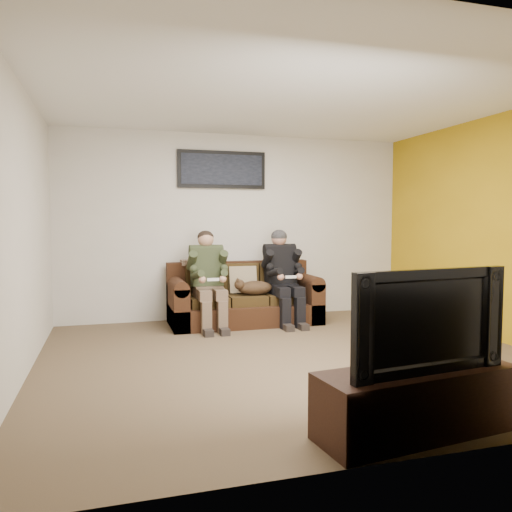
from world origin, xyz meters
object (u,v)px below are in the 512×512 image
object	(u,v)px
person_right	(283,271)
tv_stand	(417,402)
sofa	(243,300)
cat	(254,288)
television	(418,319)
person_left	(208,274)
framed_poster	(222,170)

from	to	relation	value
person_right	tv_stand	world-z (taller)	person_right
sofa	cat	xyz separation A→B (m)	(0.09, -0.19, 0.19)
person_right	sofa	bearing A→B (deg)	162.08
cat	tv_stand	distance (m)	3.59
tv_stand	television	xyz separation A→B (m)	(-0.00, -0.00, 0.54)
person_right	television	size ratio (longest dim) A/B	1.10
sofa	person_left	world-z (taller)	person_left
framed_poster	tv_stand	bearing A→B (deg)	-85.07
television	sofa	bearing A→B (deg)	85.72
person_left	sofa	bearing A→B (deg)	17.96
framed_poster	television	world-z (taller)	framed_poster
person_left	framed_poster	world-z (taller)	framed_poster
person_right	television	bearing A→B (deg)	-95.58
sofa	framed_poster	bearing A→B (deg)	116.87
cat	framed_poster	bearing A→B (deg)	116.55
tv_stand	television	world-z (taller)	television
sofa	tv_stand	world-z (taller)	sofa
person_left	television	bearing A→B (deg)	-79.45
sofa	television	world-z (taller)	television
cat	framed_poster	xyz separation A→B (m)	(-0.29, 0.59, 1.60)
sofa	person_left	size ratio (longest dim) A/B	1.59
cat	television	size ratio (longest dim) A/B	0.58
sofa	person_right	world-z (taller)	person_right
sofa	cat	bearing A→B (deg)	-64.11
framed_poster	person_right	bearing A→B (deg)	-38.21
person_right	tv_stand	distance (m)	3.66
person_right	television	xyz separation A→B (m)	(-0.35, -3.61, 0.06)
person_left	framed_poster	distance (m)	1.54
sofa	cat	size ratio (longest dim) A/B	3.03
person_right	framed_poster	xyz separation A→B (m)	(-0.71, 0.56, 1.40)
tv_stand	cat	bearing A→B (deg)	84.36
person_left	tv_stand	distance (m)	3.70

